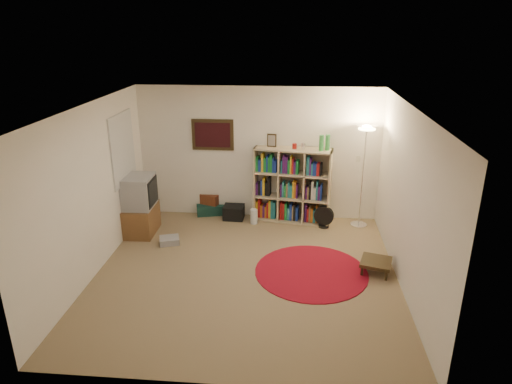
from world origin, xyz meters
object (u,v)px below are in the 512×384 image
tv_stand (140,206)px  suitcase (212,208)px  floor_fan (324,217)px  bookshelf (291,186)px  side_table (376,262)px  floor_lamp (366,143)px

tv_stand → suitcase: tv_stand is taller
floor_fan → tv_stand: (-3.27, -0.50, 0.31)m
bookshelf → suitcase: (-1.55, 0.21, -0.59)m
bookshelf → suitcase: size_ratio=2.44×
floor_fan → suitcase: floor_fan is taller
suitcase → side_table: size_ratio=1.28×
floor_lamp → suitcase: (-2.83, 0.37, -1.48)m
floor_fan → suitcase: 2.23m
bookshelf → suitcase: bearing=-178.7°
bookshelf → floor_lamp: size_ratio=0.89×
tv_stand → suitcase: bearing=41.5°
suitcase → tv_stand: bearing=-152.3°
floor_fan → tv_stand: tv_stand is taller
floor_lamp → suitcase: floor_lamp is taller
floor_fan → tv_stand: size_ratio=0.39×
floor_lamp → suitcase: size_ratio=2.73×
side_table → tv_stand: bearing=165.0°
bookshelf → side_table: (1.32, -1.86, -0.52)m
bookshelf → tv_stand: bearing=-154.3°
bookshelf → floor_lamp: (1.28, -0.16, 0.89)m
suitcase → bookshelf: bearing=-22.4°
bookshelf → tv_stand: (-2.65, -0.80, -0.17)m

